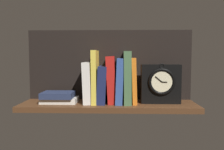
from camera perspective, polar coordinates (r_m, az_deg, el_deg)
ground_plane at (r=115.30cm, az=-0.86°, el=-7.35°), size 83.93×22.03×2.50cm
back_panel at (r=123.32cm, az=-0.63°, el=2.41°), size 83.93×1.20×35.84cm
book_white_catcher at (r=115.82cm, az=-5.70°, el=-1.77°), size 4.42×15.10×19.75cm
book_yellow_seinlanguage at (r=115.15cm, az=-4.06°, el=-0.39°), size 2.52×16.16×25.24cm
book_navy_bierce at (r=115.22cm, az=-2.30°, el=-2.27°), size 4.94×15.64×17.86cm
book_red_requiem at (r=114.72cm, az=-0.14°, el=-1.10°), size 5.18×13.26×22.64cm
book_blue_modern at (r=114.70cm, az=1.83°, el=-1.34°), size 4.04×16.03×21.60cm
book_green_romantic at (r=114.59cm, az=3.68°, el=-0.54°), size 3.69×16.83×24.78cm
book_orange_pandolfini at (r=114.87cm, az=5.21°, el=-1.31°), size 2.77×13.99×21.72cm
framed_clock at (r=115.73cm, az=11.59°, el=-2.02°), size 18.57×7.36×19.19cm
book_stack_side at (r=117.80cm, az=-12.65°, el=-5.27°), size 17.14×11.71×5.33cm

